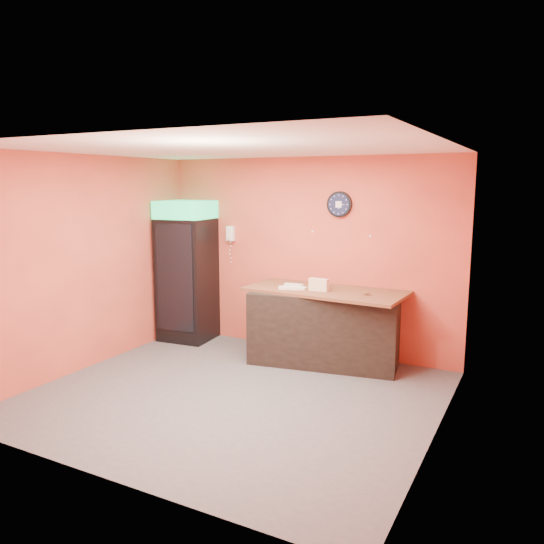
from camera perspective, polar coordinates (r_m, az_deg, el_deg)
The scene contains 15 objects.
floor at distance 6.33m, azimuth -4.04°, elevation -13.08°, with size 4.50×4.50×0.00m, color #47474C.
back_wall at distance 7.68m, azimuth 3.68°, elevation 1.81°, with size 4.50×0.02×2.80m, color #DB583D.
left_wall at distance 7.36m, azimuth -19.27°, elevation 0.95°, with size 0.02×4.00×2.80m, color #DB583D.
right_wall at distance 5.13m, azimuth 17.70°, elevation -2.50°, with size 0.02×4.00×2.80m, color #DB583D.
ceiling at distance 5.85m, azimuth -4.37°, elevation 13.13°, with size 4.50×4.00×0.02m, color white.
beverage_cooler at distance 8.33m, azimuth -9.23°, elevation -0.08°, with size 0.82×0.83×2.17m.
prep_counter at distance 7.29m, azimuth 5.72°, elevation -5.96°, with size 1.96×0.87×0.98m, color black.
wall_clock at distance 7.40m, azimuth 7.25°, elevation 7.24°, with size 0.36×0.06×0.36m.
wall_phone at distance 8.19m, azimuth -4.50°, elevation 4.14°, with size 0.12×0.11×0.22m.
butcher_paper at distance 7.17m, azimuth 5.79°, elevation -2.02°, with size 2.12×0.97×0.04m, color brown.
sub_roll_stack at distance 7.03m, azimuth 5.05°, elevation -1.38°, with size 0.26×0.09×0.16m.
wrapped_sandwich_left at distance 7.13m, azimuth 1.76°, elevation -1.72°, with size 0.26×0.10×0.04m, color white.
wrapped_sandwich_mid at distance 7.14m, azimuth 2.73°, elevation -1.72°, with size 0.25×0.10×0.04m, color white.
wrapped_sandwich_right at distance 7.31m, azimuth 2.36°, elevation -1.44°, with size 0.26×0.10×0.04m, color white.
kitchen_tool at distance 7.22m, azimuth 6.09°, elevation -1.52°, with size 0.06×0.06×0.06m, color silver.
Camera 1 is at (3.09, -4.96, 2.43)m, focal length 35.00 mm.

